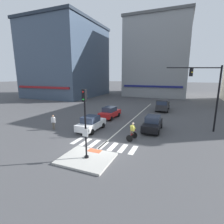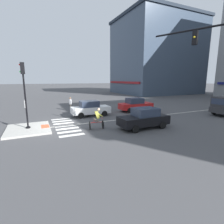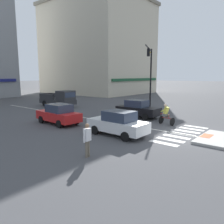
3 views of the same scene
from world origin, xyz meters
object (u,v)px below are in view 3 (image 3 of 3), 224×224
pickup_truck_charcoal_eastbound_distant (60,99)px  pedestrian_at_curb_left (87,137)px  traffic_light_mast (150,69)px  cyclist (166,114)px  car_red_westbound_far (59,114)px  car_white_westbound_near (118,123)px  car_black_eastbound_mid (138,109)px

pickup_truck_charcoal_eastbound_distant → pedestrian_at_curb_left: pickup_truck_charcoal_eastbound_distant is taller
traffic_light_mast → pickup_truck_charcoal_eastbound_distant: bearing=119.5°
cyclist → pedestrian_at_curb_left: 9.11m
traffic_light_mast → pedestrian_at_curb_left: traffic_light_mast is taller
cyclist → pedestrian_at_curb_left: bearing=-178.1°
traffic_light_mast → car_red_westbound_far: (-11.82, 1.59, -3.81)m
car_white_westbound_near → pedestrian_at_curb_left: 4.32m
pickup_truck_charcoal_eastbound_distant → traffic_light_mast: bearing=-60.5°
car_white_westbound_near → cyclist: bearing=-11.5°
car_white_westbound_near → pedestrian_at_curb_left: pedestrian_at_curb_left is taller
car_red_westbound_far → car_black_eastbound_mid: same height
car_red_westbound_far → car_white_westbound_near: 5.91m
car_black_eastbound_mid → cyclist: (-1.29, -3.54, 0.06)m
pedestrian_at_curb_left → pickup_truck_charcoal_eastbound_distant: bearing=56.3°
car_red_westbound_far → pedestrian_at_curb_left: bearing=-117.9°
traffic_light_mast → pickup_truck_charcoal_eastbound_distant: traffic_light_mast is taller
pedestrian_at_curb_left → traffic_light_mast: bearing=19.8°
pickup_truck_charcoal_eastbound_distant → cyclist: 15.01m
car_black_eastbound_mid → pickup_truck_charcoal_eastbound_distant: size_ratio=0.80×
traffic_light_mast → car_white_westbound_near: size_ratio=1.70×
cyclist → car_red_westbound_far: bearing=127.3°
car_white_westbound_near → pedestrian_at_curb_left: bearing=-162.2°
car_black_eastbound_mid → cyclist: cyclist is taller
traffic_light_mast → car_red_westbound_far: traffic_light_mast is taller
car_red_westbound_far → cyclist: bearing=-52.7°
car_red_westbound_far → car_white_westbound_near: same height
car_red_westbound_far → pickup_truck_charcoal_eastbound_distant: bearing=51.7°
pickup_truck_charcoal_eastbound_distant → pedestrian_at_curb_left: size_ratio=3.07×
traffic_light_mast → pickup_truck_charcoal_eastbound_distant: (-5.47, 9.65, -3.64)m
pickup_truck_charcoal_eastbound_distant → car_red_westbound_far: bearing=-128.3°
pickup_truck_charcoal_eastbound_distant → pedestrian_at_curb_left: (-10.18, -15.28, 0.00)m
traffic_light_mast → car_white_westbound_near: bearing=-159.5°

